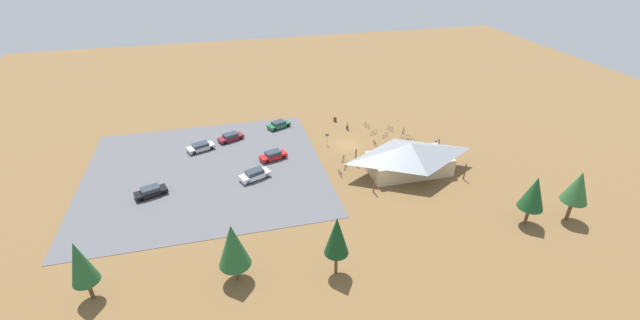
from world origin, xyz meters
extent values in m
plane|color=brown|center=(0.00, 0.00, 0.00)|extent=(160.00, 160.00, 0.00)
cube|color=#56565B|center=(23.94, 2.97, 0.03)|extent=(35.92, 33.17, 0.05)
cube|color=#C6B28E|center=(-6.32, 10.76, 1.38)|extent=(12.24, 6.07, 2.76)
pyramid|color=gray|center=(-6.32, 10.76, 3.80)|extent=(14.63, 8.47, 2.08)
cylinder|color=brown|center=(-13.46, 6.71, 1.38)|extent=(0.20, 0.20, 2.76)
cylinder|color=brown|center=(0.81, 6.71, 1.38)|extent=(0.20, 0.20, 2.76)
cylinder|color=brown|center=(-13.46, 14.81, 1.38)|extent=(0.20, 0.20, 2.76)
cylinder|color=brown|center=(0.81, 14.81, 1.38)|extent=(0.20, 0.20, 2.76)
cylinder|color=brown|center=(-0.59, -9.97, 0.45)|extent=(0.60, 0.60, 0.90)
cylinder|color=#99999E|center=(3.45, -0.87, 1.10)|extent=(0.08, 0.08, 2.20)
cube|color=#1959B2|center=(3.45, -0.87, 1.90)|extent=(0.56, 0.04, 0.40)
cylinder|color=brown|center=(10.35, 28.44, 1.46)|extent=(0.35, 0.35, 2.93)
cone|color=#14421E|center=(10.35, 28.44, 5.22)|extent=(2.62, 2.62, 4.58)
cylinder|color=brown|center=(-21.15, 26.71, 1.46)|extent=(0.45, 0.45, 2.92)
cone|color=#2D6633|center=(-21.15, 26.71, 5.02)|extent=(3.19, 3.19, 4.21)
cylinder|color=brown|center=(20.85, 26.75, 1.11)|extent=(0.39, 0.39, 2.23)
cone|color=#235B2D|center=(20.85, 26.75, 4.77)|extent=(3.37, 3.37, 5.07)
cylinder|color=brown|center=(35.33, 25.72, 1.20)|extent=(0.40, 0.40, 2.39)
cone|color=#235B2D|center=(35.33, 25.72, 4.84)|extent=(2.64, 2.64, 4.90)
cylinder|color=brown|center=(-15.41, 26.11, 1.26)|extent=(0.40, 0.40, 2.51)
cone|color=#194C23|center=(-15.41, 26.11, 4.70)|extent=(3.07, 3.07, 4.38)
torus|color=black|center=(4.17, 8.86, 0.37)|extent=(0.08, 0.75, 0.74)
torus|color=black|center=(4.13, 9.88, 0.37)|extent=(0.08, 0.75, 0.74)
cylinder|color=#2347B7|center=(4.15, 9.37, 0.50)|extent=(0.08, 0.93, 0.04)
cylinder|color=#2347B7|center=(4.16, 9.19, 0.59)|extent=(0.04, 0.04, 0.43)
cube|color=black|center=(4.16, 9.19, 0.81)|extent=(0.09, 0.20, 0.05)
cylinder|color=#2347B7|center=(4.13, 9.78, 0.61)|extent=(0.04, 0.04, 0.48)
cylinder|color=black|center=(4.13, 9.78, 0.85)|extent=(0.48, 0.06, 0.03)
torus|color=black|center=(-11.32, 1.86, 0.38)|extent=(0.75, 0.21, 0.76)
torus|color=black|center=(-10.30, 2.09, 0.38)|extent=(0.75, 0.21, 0.76)
cylinder|color=yellow|center=(-10.81, 1.97, 0.50)|extent=(0.95, 0.25, 0.04)
cylinder|color=yellow|center=(-11.00, 1.93, 0.59)|extent=(0.04, 0.04, 0.43)
cube|color=black|center=(-11.00, 1.93, 0.81)|extent=(0.21, 0.12, 0.05)
cylinder|color=yellow|center=(-10.40, 2.07, 0.64)|extent=(0.04, 0.04, 0.52)
cylinder|color=black|center=(-10.40, 2.07, 0.90)|extent=(0.14, 0.48, 0.03)
torus|color=black|center=(-7.39, 2.34, 0.35)|extent=(0.69, 0.19, 0.70)
torus|color=black|center=(-8.45, 2.10, 0.35)|extent=(0.69, 0.19, 0.70)
cylinder|color=#722D9E|center=(-7.92, 2.22, 0.47)|extent=(0.99, 0.25, 0.04)
cylinder|color=#722D9E|center=(-7.73, 2.26, 0.53)|extent=(0.04, 0.04, 0.37)
cube|color=black|center=(-7.73, 2.26, 0.72)|extent=(0.21, 0.12, 0.05)
cylinder|color=#722D9E|center=(-8.35, 2.12, 0.60)|extent=(0.04, 0.04, 0.49)
cylinder|color=black|center=(-8.35, 2.12, 0.84)|extent=(0.14, 0.48, 0.03)
torus|color=black|center=(2.61, 5.46, 0.37)|extent=(0.42, 0.65, 0.73)
torus|color=black|center=(2.11, 4.64, 0.37)|extent=(0.42, 0.65, 0.73)
cylinder|color=red|center=(2.36, 5.05, 0.49)|extent=(0.49, 0.77, 0.04)
cylinder|color=red|center=(2.45, 5.20, 0.60)|extent=(0.04, 0.04, 0.47)
cube|color=black|center=(2.45, 5.20, 0.84)|extent=(0.17, 0.21, 0.05)
cylinder|color=red|center=(2.16, 4.72, 0.59)|extent=(0.04, 0.04, 0.45)
cylinder|color=black|center=(2.16, 4.72, 0.81)|extent=(0.43, 0.28, 0.03)
torus|color=black|center=(-11.12, 0.44, 0.36)|extent=(0.61, 0.44, 0.72)
torus|color=black|center=(-10.33, -0.11, 0.36)|extent=(0.61, 0.44, 0.72)
cylinder|color=#B7B7BC|center=(-10.73, 0.17, 0.48)|extent=(0.75, 0.53, 0.04)
cylinder|color=#B7B7BC|center=(-10.87, 0.27, 0.58)|extent=(0.04, 0.04, 0.43)
cube|color=black|center=(-10.87, 0.27, 0.79)|extent=(0.21, 0.18, 0.05)
cylinder|color=#B7B7BC|center=(-10.41, -0.05, 0.58)|extent=(0.04, 0.04, 0.44)
cylinder|color=black|center=(-10.41, -0.05, 0.80)|extent=(0.30, 0.41, 0.03)
torus|color=black|center=(-9.15, -4.03, 0.38)|extent=(0.32, 0.72, 0.76)
torus|color=black|center=(-9.53, -3.08, 0.38)|extent=(0.32, 0.72, 0.76)
cylinder|color=#1E7F38|center=(-9.34, -3.56, 0.50)|extent=(0.38, 0.89, 0.04)
cylinder|color=#1E7F38|center=(-9.27, -3.73, 0.58)|extent=(0.04, 0.04, 0.41)
cube|color=black|center=(-9.27, -3.73, 0.79)|extent=(0.15, 0.22, 0.05)
cylinder|color=#1E7F38|center=(-9.49, -3.17, 0.64)|extent=(0.04, 0.04, 0.52)
cylinder|color=black|center=(-9.49, -3.17, 0.90)|extent=(0.46, 0.21, 0.03)
torus|color=black|center=(-5.89, -5.41, 0.34)|extent=(0.30, 0.65, 0.69)
torus|color=black|center=(-5.47, -6.42, 0.34)|extent=(0.30, 0.65, 0.69)
cylinder|color=#197A7F|center=(-5.68, -5.92, 0.46)|extent=(0.42, 0.94, 0.04)
cylinder|color=#197A7F|center=(-5.75, -5.73, 0.54)|extent=(0.04, 0.04, 0.39)
cube|color=black|center=(-5.75, -5.73, 0.74)|extent=(0.15, 0.22, 0.05)
cylinder|color=#197A7F|center=(-5.51, -6.32, 0.59)|extent=(0.04, 0.04, 0.50)
cylinder|color=black|center=(-5.51, -6.32, 0.84)|extent=(0.46, 0.21, 0.03)
torus|color=black|center=(-6.99, -0.94, 0.33)|extent=(0.55, 0.41, 0.65)
torus|color=black|center=(-7.87, -1.56, 0.33)|extent=(0.55, 0.41, 0.65)
cylinder|color=silver|center=(-7.43, -1.25, 0.43)|extent=(0.83, 0.60, 0.04)
cylinder|color=silver|center=(-7.27, -1.14, 0.54)|extent=(0.04, 0.04, 0.43)
cube|color=black|center=(-7.27, -1.14, 0.76)|extent=(0.21, 0.18, 0.05)
cylinder|color=silver|center=(-7.78, -1.50, 0.55)|extent=(0.04, 0.04, 0.45)
cylinder|color=black|center=(-7.78, -1.50, 0.78)|extent=(0.30, 0.41, 0.03)
torus|color=black|center=(-11.09, -1.80, 0.32)|extent=(0.41, 0.55, 0.64)
torus|color=black|center=(-11.71, -2.67, 0.32)|extent=(0.41, 0.55, 0.64)
cylinder|color=orange|center=(-11.40, -2.23, 0.43)|extent=(0.60, 0.82, 0.04)
cylinder|color=orange|center=(-11.28, -2.08, 0.54)|extent=(0.04, 0.04, 0.43)
cube|color=black|center=(-11.28, -2.08, 0.75)|extent=(0.18, 0.21, 0.05)
cylinder|color=orange|center=(-11.65, -2.58, 0.52)|extent=(0.04, 0.04, 0.40)
cylinder|color=black|center=(-11.65, -2.58, 0.72)|extent=(0.41, 0.31, 0.03)
torus|color=black|center=(-4.48, 1.85, 0.33)|extent=(0.08, 0.65, 0.65)
torus|color=black|center=(-4.54, 0.85, 0.33)|extent=(0.08, 0.65, 0.65)
cylinder|color=black|center=(-4.51, 1.35, 0.43)|extent=(0.10, 0.93, 0.04)
cylinder|color=black|center=(-4.50, 1.53, 0.54)|extent=(0.04, 0.04, 0.42)
cube|color=black|center=(-4.50, 1.53, 0.75)|extent=(0.09, 0.20, 0.05)
cylinder|color=black|center=(-4.54, 0.95, 0.56)|extent=(0.04, 0.04, 0.47)
cylinder|color=black|center=(-4.54, 0.95, 0.79)|extent=(0.48, 0.06, 0.03)
torus|color=black|center=(2.96, 7.89, 0.35)|extent=(0.38, 0.64, 0.71)
torus|color=black|center=(2.45, 6.96, 0.35)|extent=(0.38, 0.64, 0.71)
cylinder|color=#2347B7|center=(2.71, 7.43, 0.47)|extent=(0.50, 0.87, 0.04)
cylinder|color=#2347B7|center=(2.80, 7.59, 0.56)|extent=(0.04, 0.04, 0.41)
cube|color=black|center=(2.80, 7.59, 0.76)|extent=(0.17, 0.21, 0.05)
cylinder|color=#2347B7|center=(2.50, 7.05, 0.56)|extent=(0.04, 0.04, 0.42)
cylinder|color=black|center=(2.50, 7.05, 0.78)|extent=(0.44, 0.26, 0.03)
torus|color=black|center=(-5.34, -2.59, 0.38)|extent=(0.72, 0.31, 0.76)
torus|color=black|center=(-6.23, -2.94, 0.38)|extent=(0.72, 0.31, 0.76)
cylinder|color=yellow|center=(-5.78, -2.76, 0.50)|extent=(0.84, 0.35, 0.04)
cylinder|color=yellow|center=(-5.62, -2.70, 0.61)|extent=(0.04, 0.04, 0.47)
cube|color=black|center=(-5.62, -2.70, 0.85)|extent=(0.22, 0.15, 0.05)
cylinder|color=yellow|center=(-6.14, -2.90, 0.63)|extent=(0.04, 0.04, 0.50)
cylinder|color=black|center=(-6.14, -2.90, 0.88)|extent=(0.20, 0.46, 0.03)
cube|color=black|center=(31.34, 7.95, 0.56)|extent=(4.67, 3.13, 0.59)
cube|color=#2D3842|center=(31.34, 7.95, 1.13)|extent=(2.81, 2.30, 0.55)
cylinder|color=black|center=(32.47, 9.19, 0.37)|extent=(0.68, 0.42, 0.64)
cylinder|color=black|center=(32.99, 7.70, 0.37)|extent=(0.68, 0.42, 0.64)
cylinder|color=black|center=(29.70, 8.21, 0.37)|extent=(0.68, 0.42, 0.64)
cylinder|color=black|center=(30.22, 6.72, 0.37)|extent=(0.68, 0.42, 0.64)
cube|color=white|center=(16.73, 7.09, 0.61)|extent=(4.87, 3.32, 0.68)
cube|color=#2D3842|center=(16.73, 7.09, 1.24)|extent=(2.94, 2.39, 0.57)
cylinder|color=black|center=(17.88, 8.38, 0.37)|extent=(0.68, 0.44, 0.64)
cylinder|color=black|center=(18.45, 6.95, 0.37)|extent=(0.68, 0.44, 0.64)
cylinder|color=black|center=(15.01, 7.24, 0.37)|extent=(0.68, 0.44, 0.64)
cylinder|color=black|center=(15.58, 5.80, 0.37)|extent=(0.68, 0.44, 0.64)
cube|color=#BCBCC1|center=(24.55, -4.09, 0.57)|extent=(4.77, 3.31, 0.60)
cube|color=#2D3842|center=(24.55, -4.09, 1.11)|extent=(2.89, 2.41, 0.48)
cylinder|color=black|center=(25.65, -2.79, 0.37)|extent=(0.68, 0.43, 0.64)
cylinder|color=black|center=(26.24, -4.32, 0.37)|extent=(0.68, 0.43, 0.64)
cylinder|color=black|center=(22.86, -3.86, 0.37)|extent=(0.68, 0.43, 0.64)
cylinder|color=black|center=(23.44, -5.39, 0.37)|extent=(0.68, 0.43, 0.64)
cube|color=red|center=(13.20, 1.91, 0.60)|extent=(4.64, 2.93, 0.66)
cube|color=#2D3842|center=(13.20, 1.91, 1.21)|extent=(2.76, 2.16, 0.55)
cylinder|color=black|center=(14.38, 3.06, 0.37)|extent=(0.68, 0.40, 0.64)
cylinder|color=black|center=(14.83, 1.64, 0.37)|extent=(0.68, 0.40, 0.64)
cylinder|color=black|center=(11.58, 2.18, 0.37)|extent=(0.68, 0.40, 0.64)
cylinder|color=black|center=(12.02, 0.76, 0.37)|extent=(0.68, 0.40, 0.64)
cube|color=maroon|center=(19.43, -6.64, 0.55)|extent=(4.71, 3.34, 0.56)
cube|color=#2D3842|center=(19.43, -6.64, 1.09)|extent=(2.86, 2.39, 0.53)
cylinder|color=black|center=(20.49, -5.35, 0.37)|extent=(0.67, 0.45, 0.64)
cylinder|color=black|center=(21.10, -6.77, 0.37)|extent=(0.67, 0.45, 0.64)
cylinder|color=black|center=(17.77, -6.51, 0.37)|extent=(0.67, 0.45, 0.64)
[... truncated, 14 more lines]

